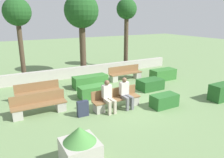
% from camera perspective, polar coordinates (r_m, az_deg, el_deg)
% --- Properties ---
extents(ground_plane, '(60.00, 60.00, 0.00)m').
position_cam_1_polar(ground_plane, '(10.38, 2.35, -5.29)').
color(ground_plane, '#6B8956').
extents(perimeter_wall, '(13.27, 0.30, 0.65)m').
position_cam_1_polar(perimeter_wall, '(14.36, -7.55, 2.02)').
color(perimeter_wall, '#ADA89E').
rests_on(perimeter_wall, ground_plane).
extents(bench_front, '(2.16, 0.48, 0.83)m').
position_cam_1_polar(bench_front, '(9.33, 1.15, -5.63)').
color(bench_front, brown).
rests_on(bench_front, ground_plane).
extents(bench_left_side, '(2.17, 0.49, 0.83)m').
position_cam_1_polar(bench_left_side, '(13.48, 3.54, 1.22)').
color(bench_left_side, brown).
rests_on(bench_left_side, ground_plane).
extents(bench_right_side, '(2.14, 0.49, 0.83)m').
position_cam_1_polar(bench_right_side, '(9.21, -18.42, -6.82)').
color(bench_right_side, brown).
rests_on(bench_right_side, ground_plane).
extents(bench_back, '(2.03, 0.48, 0.83)m').
position_cam_1_polar(bench_back, '(10.69, -18.66, -3.67)').
color(bench_back, brown).
rests_on(bench_back, ground_plane).
extents(person_seated_man, '(0.38, 0.63, 1.30)m').
position_cam_1_polar(person_seated_man, '(9.26, 3.56, -3.31)').
color(person_seated_man, slate).
rests_on(person_seated_man, ground_plane).
extents(person_seated_woman, '(0.38, 0.63, 1.31)m').
position_cam_1_polar(person_seated_woman, '(8.86, -1.02, -4.15)').
color(person_seated_woman, '#B2A893').
rests_on(person_seated_woman, ground_plane).
extents(hedge_block_near_left, '(1.14, 0.63, 0.77)m').
position_cam_1_polar(hedge_block_near_left, '(11.39, 26.66, -3.06)').
color(hedge_block_near_left, '#235623').
rests_on(hedge_block_near_left, ground_plane).
extents(hedge_block_near_right, '(1.90, 0.71, 0.63)m').
position_cam_1_polar(hedge_block_near_right, '(12.14, -5.70, -0.59)').
color(hedge_block_near_right, '#33702D').
rests_on(hedge_block_near_right, ground_plane).
extents(hedge_block_mid_left, '(1.58, 0.72, 0.66)m').
position_cam_1_polar(hedge_block_mid_left, '(13.79, 13.18, 1.16)').
color(hedge_block_mid_left, '#33702D').
rests_on(hedge_block_mid_left, ground_plane).
extents(hedge_block_mid_right, '(1.31, 0.85, 0.56)m').
position_cam_1_polar(hedge_block_mid_right, '(11.84, 9.92, -1.38)').
color(hedge_block_mid_right, '#235623').
rests_on(hedge_block_mid_right, ground_plane).
extents(hedge_block_far_left, '(1.37, 0.67, 0.57)m').
position_cam_1_polar(hedge_block_far_left, '(10.60, -5.01, -3.25)').
color(hedge_block_far_left, '#33702D').
rests_on(hedge_block_far_left, ground_plane).
extents(hedge_block_far_right, '(1.18, 0.61, 0.56)m').
position_cam_1_polar(hedge_block_far_right, '(9.72, 13.48, -5.53)').
color(hedge_block_far_right, '#286028').
rests_on(hedge_block_far_right, ground_plane).
extents(planter_corner_left, '(0.90, 0.90, 1.17)m').
position_cam_1_polar(planter_corner_left, '(5.84, -8.33, -17.50)').
color(planter_corner_left, '#ADA89E').
rests_on(planter_corner_left, ground_plane).
extents(suitcase, '(0.44, 0.19, 0.83)m').
position_cam_1_polar(suitcase, '(8.67, -7.65, -7.66)').
color(suitcase, '#282D42').
rests_on(suitcase, ground_plane).
extents(tree_leftmost, '(1.60, 1.60, 4.83)m').
position_cam_1_polar(tree_leftmost, '(14.16, -23.50, 15.24)').
color(tree_leftmost, '#473828').
rests_on(tree_leftmost, ground_plane).
extents(tree_center_left, '(2.18, 2.18, 5.21)m').
position_cam_1_polar(tree_center_left, '(14.52, -7.98, 16.80)').
color(tree_center_left, '#473828').
rests_on(tree_center_left, ground_plane).
extents(tree_center_right, '(1.46, 1.46, 5.02)m').
position_cam_1_polar(tree_center_right, '(16.43, 3.83, 16.92)').
color(tree_center_right, '#473828').
rests_on(tree_center_right, ground_plane).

